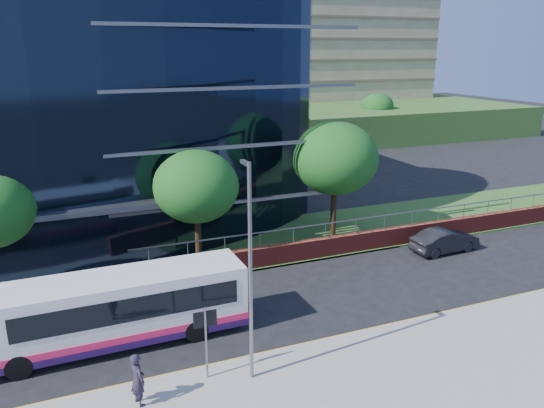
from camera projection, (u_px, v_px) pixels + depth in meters
name	position (u px, v px, depth m)	size (l,w,h in m)	color
ground	(75.00, 384.00, 19.15)	(200.00, 200.00, 0.00)	black
kerb	(76.00, 399.00, 18.24)	(80.00, 0.25, 0.16)	gray
yellow_line_outer	(76.00, 397.00, 18.44)	(80.00, 0.08, 0.01)	gold
yellow_line_inner	(76.00, 395.00, 18.57)	(80.00, 0.08, 0.01)	gold
grass_verge	(425.00, 218.00, 37.64)	(36.00, 8.00, 0.12)	#2D511E
retaining_wall	(411.00, 234.00, 32.74)	(34.00, 0.40, 2.11)	maroon
apartment_block	(277.00, 52.00, 78.42)	(60.00, 42.00, 30.00)	#2D511E
street_sign	(205.00, 328.00, 18.77)	(0.85, 0.09, 2.80)	slate
tree_far_c	(196.00, 187.00, 28.40)	(4.62, 4.62, 6.51)	black
tree_far_d	(335.00, 158.00, 32.38)	(5.28, 5.28, 7.44)	black
tree_dist_e	(271.00, 111.00, 62.09)	(4.62, 4.62, 6.51)	black
tree_dist_f	(377.00, 107.00, 69.80)	(4.29, 4.29, 6.05)	black
streetlight_east	(250.00, 268.00, 18.15)	(0.15, 0.77, 8.00)	slate
city_bus	(115.00, 309.00, 21.37)	(10.91, 2.63, 2.94)	silver
parked_car	(445.00, 241.00, 31.41)	(1.48, 4.24, 1.40)	black
pedestrian	(138.00, 379.00, 17.62)	(0.69, 0.45, 1.89)	#241E2D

